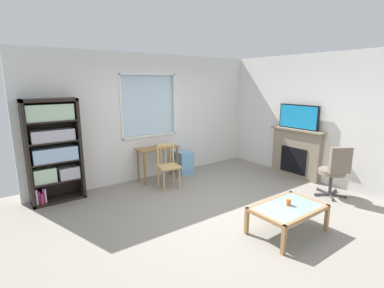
% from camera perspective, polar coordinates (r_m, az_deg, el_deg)
% --- Properties ---
extents(ground, '(6.41, 5.74, 0.02)m').
position_cam_1_polar(ground, '(5.01, 5.74, -13.28)').
color(ground, gray).
extents(wall_back_with_window, '(5.41, 0.15, 2.74)m').
position_cam_1_polar(wall_back_with_window, '(6.52, -8.02, 5.12)').
color(wall_back_with_window, silver).
rests_on(wall_back_with_window, ground).
extents(wall_right, '(0.12, 4.94, 2.74)m').
position_cam_1_polar(wall_right, '(6.75, 23.83, 4.66)').
color(wall_right, silver).
rests_on(wall_right, ground).
extents(bookshelf, '(0.90, 0.38, 1.87)m').
position_cam_1_polar(bookshelf, '(5.66, -25.97, -0.62)').
color(bookshelf, black).
rests_on(bookshelf, ground).
extents(desk_under_window, '(0.91, 0.41, 0.74)m').
position_cam_1_polar(desk_under_window, '(6.33, -6.85, -1.87)').
color(desk_under_window, olive).
rests_on(desk_under_window, ground).
extents(wooden_chair, '(0.48, 0.46, 0.90)m').
position_cam_1_polar(wooden_chair, '(5.91, -4.80, -4.27)').
color(wooden_chair, tan).
rests_on(wooden_chair, ground).
extents(plastic_drawer_unit, '(0.35, 0.40, 0.53)m').
position_cam_1_polar(plastic_drawer_unit, '(6.82, -1.77, -3.67)').
color(plastic_drawer_unit, '#72ADDB').
rests_on(plastic_drawer_unit, ground).
extents(fireplace, '(0.26, 1.28, 1.11)m').
position_cam_1_polar(fireplace, '(6.94, 20.05, -1.64)').
color(fireplace, gray).
rests_on(fireplace, ground).
extents(tv, '(0.06, 0.96, 0.54)m').
position_cam_1_polar(tv, '(6.78, 20.48, 5.09)').
color(tv, black).
rests_on(tv, fireplace).
extents(office_chair, '(0.61, 0.62, 1.00)m').
position_cam_1_polar(office_chair, '(5.97, 26.61, -4.52)').
color(office_chair, '#7A6B5B').
rests_on(office_chair, ground).
extents(coffee_table, '(1.07, 0.68, 0.40)m').
position_cam_1_polar(coffee_table, '(4.44, 18.59, -12.32)').
color(coffee_table, '#8C9E99').
rests_on(coffee_table, ground).
extents(sippy_cup, '(0.07, 0.07, 0.09)m').
position_cam_1_polar(sippy_cup, '(4.44, 18.69, -10.92)').
color(sippy_cup, orange).
rests_on(sippy_cup, coffee_table).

